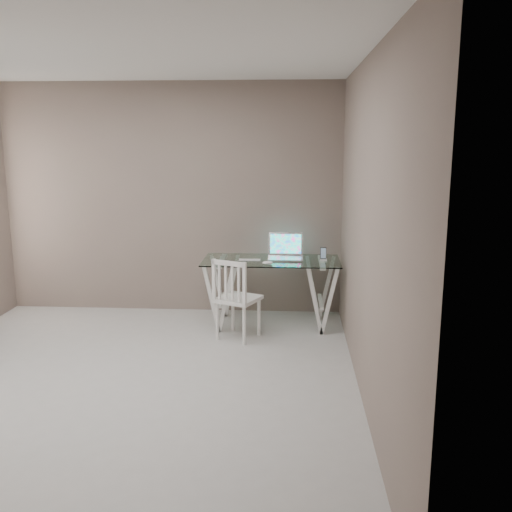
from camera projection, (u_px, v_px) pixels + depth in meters
The scene contains 7 objects.
room at pixel (103, 183), 4.47m from camera, with size 4.50×4.52×2.71m.
desk at pixel (271, 292), 6.33m from camera, with size 1.50×0.70×0.75m.
chair at pixel (235, 295), 5.84m from camera, with size 0.52×0.52×0.86m.
laptop at pixel (286, 252), 6.35m from camera, with size 0.39×0.35×0.27m.
keyboard at pixel (250, 260), 6.24m from camera, with size 0.25×0.11×0.01m, color silver.
mouse at pixel (268, 263), 6.03m from camera, with size 0.11×0.07×0.04m, color white.
phone_dock at pixel (323, 257), 6.22m from camera, with size 0.08×0.08×0.14m.
Camera 1 is at (1.42, -4.39, 2.06)m, focal length 40.00 mm.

